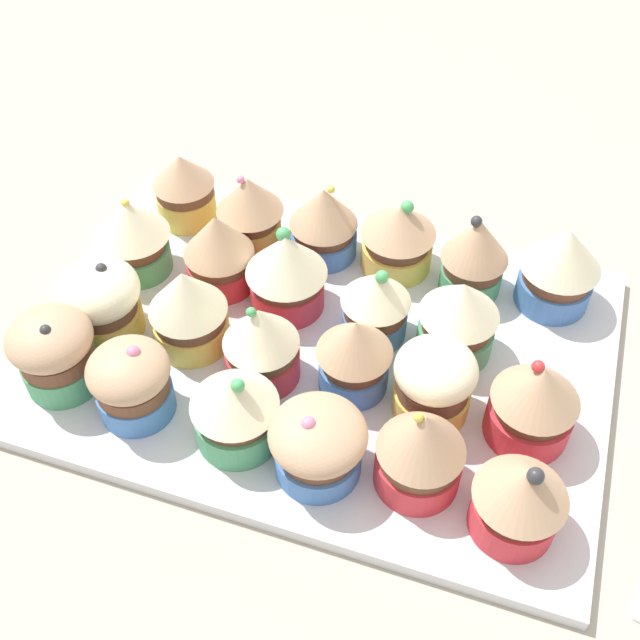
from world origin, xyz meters
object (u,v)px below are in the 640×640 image
at_px(cupcake_9, 354,354).
at_px(cupcake_11, 534,402).
at_px(cupcake_6, 101,300).
at_px(cupcake_1, 131,382).
at_px(cupcake_8, 261,343).
at_px(cupcake_21, 475,255).
at_px(cupcake_5, 520,498).
at_px(cupcake_15, 376,303).
at_px(cupcake_3, 318,444).
at_px(cupcake_20, 398,236).
at_px(cupcake_13, 219,250).
at_px(cupcake_0, 54,351).
at_px(cupcake_14, 286,270).
at_px(cupcake_18, 250,209).
at_px(cupcake_16, 458,318).
at_px(cupcake_22, 560,266).
at_px(cupcake_2, 235,408).
at_px(baking_tray, 320,349).
at_px(cupcake_17, 184,187).
at_px(cupcake_12, 133,235).
at_px(cupcake_10, 434,381).
at_px(cupcake_4, 421,449).
at_px(cupcake_7, 188,308).
at_px(cupcake_19, 323,221).

relative_size(cupcake_9, cupcake_11, 0.94).
bearing_deg(cupcake_9, cupcake_6, -177.61).
relative_size(cupcake_1, cupcake_9, 0.93).
xyz_separation_m(cupcake_8, cupcake_21, (0.13, 0.14, 0.00)).
bearing_deg(cupcake_5, cupcake_15, 134.74).
distance_m(cupcake_3, cupcake_20, 0.22).
bearing_deg(cupcake_11, cupcake_13, 165.26).
bearing_deg(cupcake_0, cupcake_6, 84.25).
relative_size(cupcake_6, cupcake_14, 0.87).
bearing_deg(cupcake_0, cupcake_8, 20.91).
bearing_deg(cupcake_18, cupcake_16, -18.68).
bearing_deg(cupcake_22, cupcake_2, -133.36).
relative_size(cupcake_9, cupcake_13, 0.97).
distance_m(baking_tray, cupcake_15, 0.06).
bearing_deg(cupcake_17, cupcake_5, -32.86).
relative_size(baking_tray, cupcake_3, 6.72).
bearing_deg(cupcake_15, cupcake_22, 31.95).
height_order(cupcake_9, cupcake_12, cupcake_12).
bearing_deg(cupcake_5, cupcake_3, 179.77).
xyz_separation_m(cupcake_10, cupcake_21, (0.00, 0.13, 0.01)).
relative_size(cupcake_0, cupcake_4, 0.91).
bearing_deg(cupcake_18, cupcake_10, -33.65).
bearing_deg(cupcake_11, cupcake_16, 138.16).
xyz_separation_m(cupcake_8, cupcake_20, (0.07, 0.15, -0.00)).
bearing_deg(cupcake_18, cupcake_7, -90.91).
xyz_separation_m(cupcake_5, cupcake_14, (-0.21, 0.14, 0.00)).
bearing_deg(cupcake_9, cupcake_7, 179.26).
bearing_deg(cupcake_1, cupcake_14, 62.82).
bearing_deg(cupcake_7, baking_tray, 15.76).
distance_m(cupcake_4, cupcake_11, 0.09).
bearing_deg(cupcake_3, cupcake_22, 58.15).
relative_size(cupcake_2, cupcake_18, 0.98).
relative_size(cupcake_0, cupcake_19, 0.98).
xyz_separation_m(baking_tray, cupcake_21, (0.10, 0.10, 0.05)).
relative_size(cupcake_3, cupcake_7, 0.89).
relative_size(baking_tray, cupcake_13, 6.22).
bearing_deg(cupcake_21, cupcake_5, -71.48).
relative_size(cupcake_3, cupcake_17, 0.99).
height_order(cupcake_3, cupcake_16, cupcake_16).
distance_m(cupcake_16, cupcake_20, 0.11).
height_order(cupcake_4, cupcake_6, cupcake_4).
height_order(cupcake_0, cupcake_7, cupcake_7).
distance_m(cupcake_5, cupcake_18, 0.34).
xyz_separation_m(cupcake_12, cupcake_18, (0.08, 0.06, -0.00)).
bearing_deg(cupcake_10, cupcake_8, -176.27).
bearing_deg(cupcake_14, cupcake_11, -17.27).
height_order(cupcake_13, cupcake_14, cupcake_14).
bearing_deg(cupcake_11, cupcake_12, 169.43).
relative_size(cupcake_15, cupcake_20, 1.02).
relative_size(cupcake_8, cupcake_13, 1.03).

